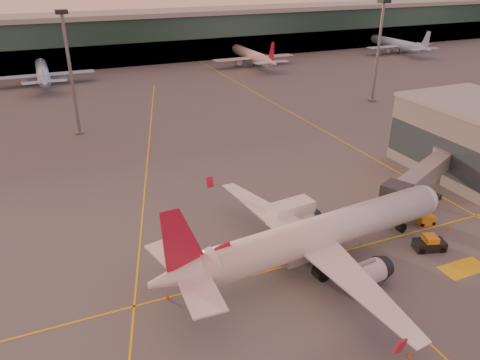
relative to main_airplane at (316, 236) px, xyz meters
name	(u,v)px	position (x,y,z in m)	size (l,w,h in m)	color
ground	(321,286)	(-1.47, -4.06, -4.08)	(600.00, 600.00, 0.00)	#4C4F54
taxi_markings	(162,160)	(-8.79, 40.43, -4.07)	(100.12, 173.00, 0.01)	yellow
terminal	(111,39)	(-1.47, 137.74, 4.68)	(400.00, 20.00, 17.60)	#19382D
gate_building	(474,137)	(40.47, 13.88, 2.21)	(18.40, 22.40, 12.60)	slate
mast_west_near	(69,65)	(-21.47, 61.94, 10.78)	(2.40, 2.40, 25.60)	slate
mast_east_near	(379,44)	(53.53, 57.94, 10.78)	(2.40, 2.40, 25.60)	slate
distant_aircraft_row	(58,82)	(-22.47, 113.94, -4.08)	(290.00, 34.00, 13.00)	#95C6FA
main_airplane	(316,236)	(0.00, 0.00, 0.00)	(41.61, 37.58, 12.56)	silver
jet_bridge	(426,174)	(25.08, 8.49, 0.17)	(21.37, 12.10, 6.11)	slate
catering_truck	(291,216)	(0.71, 7.38, -1.30)	(6.57, 3.43, 4.89)	#9F2816
gpu_cart	(426,220)	(19.93, 2.09, -3.44)	(2.43, 1.68, 1.32)	orange
pushback_tug	(430,244)	(15.59, -3.13, -3.26)	(4.34, 3.14, 2.01)	black
cone_nose	(448,229)	(21.52, -0.57, -3.80)	(0.46, 0.46, 0.58)	#EF510C
cone_tail	(167,296)	(-18.50, 0.80, -3.79)	(0.47, 0.47, 0.60)	#EF510C
cone_wing_right	(409,354)	(0.53, -16.52, -3.82)	(0.42, 0.42, 0.53)	#EF510C
cone_wing_left	(252,204)	(-0.54, 17.15, -3.84)	(0.39, 0.39, 0.49)	#EF510C
cone_fwd	(435,250)	(15.91, -3.92, -3.81)	(0.44, 0.44, 0.57)	#EF510C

